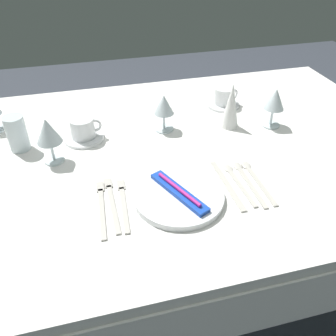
# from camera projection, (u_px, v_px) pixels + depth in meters

# --- Properties ---
(ground_plane) EXTENTS (6.00, 6.00, 0.00)m
(ground_plane) POSITION_uv_depth(u_px,v_px,m) (163.00, 283.00, 1.61)
(ground_plane) COLOR #383D47
(dining_table) EXTENTS (1.80, 1.11, 0.74)m
(dining_table) POSITION_uv_depth(u_px,v_px,m) (161.00, 169.00, 1.22)
(dining_table) COLOR white
(dining_table) RESTS_ON ground
(dinner_plate) EXTENTS (0.25, 0.25, 0.02)m
(dinner_plate) POSITION_uv_depth(u_px,v_px,m) (179.00, 196.00, 0.97)
(dinner_plate) COLOR white
(dinner_plate) RESTS_ON dining_table
(toothbrush_package) EXTENTS (0.12, 0.21, 0.02)m
(toothbrush_package) POSITION_uv_depth(u_px,v_px,m) (179.00, 192.00, 0.96)
(toothbrush_package) COLOR blue
(toothbrush_package) RESTS_ON dinner_plate
(fork_outer) EXTENTS (0.03, 0.21, 0.00)m
(fork_outer) POSITION_uv_depth(u_px,v_px,m) (123.00, 203.00, 0.95)
(fork_outer) COLOR beige
(fork_outer) RESTS_ON dining_table
(fork_inner) EXTENTS (0.02, 0.23, 0.00)m
(fork_inner) POSITION_uv_depth(u_px,v_px,m) (112.00, 202.00, 0.96)
(fork_inner) COLOR beige
(fork_inner) RESTS_ON dining_table
(fork_salad) EXTENTS (0.03, 0.23, 0.00)m
(fork_salad) POSITION_uv_depth(u_px,v_px,m) (102.00, 206.00, 0.94)
(fork_salad) COLOR beige
(fork_salad) RESTS_ON dining_table
(dinner_knife) EXTENTS (0.02, 0.23, 0.00)m
(dinner_knife) POSITION_uv_depth(u_px,v_px,m) (228.00, 186.00, 1.01)
(dinner_knife) COLOR beige
(dinner_knife) RESTS_ON dining_table
(spoon_soup) EXTENTS (0.03, 0.20, 0.01)m
(spoon_soup) POSITION_uv_depth(u_px,v_px,m) (236.00, 179.00, 1.04)
(spoon_soup) COLOR beige
(spoon_soup) RESTS_ON dining_table
(spoon_dessert) EXTENTS (0.03, 0.22, 0.01)m
(spoon_dessert) POSITION_uv_depth(u_px,v_px,m) (246.00, 178.00, 1.04)
(spoon_dessert) COLOR beige
(spoon_dessert) RESTS_ON dining_table
(spoon_tea) EXTENTS (0.03, 0.21, 0.01)m
(spoon_tea) POSITION_uv_depth(u_px,v_px,m) (255.00, 177.00, 1.05)
(spoon_tea) COLOR beige
(spoon_tea) RESTS_ON dining_table
(saucer_left) EXTENTS (0.13, 0.13, 0.01)m
(saucer_left) POSITION_uv_depth(u_px,v_px,m) (223.00, 104.00, 1.42)
(saucer_left) COLOR white
(saucer_left) RESTS_ON dining_table
(coffee_cup_left) EXTENTS (0.10, 0.08, 0.07)m
(coffee_cup_left) POSITION_uv_depth(u_px,v_px,m) (224.00, 96.00, 1.40)
(coffee_cup_left) COLOR white
(coffee_cup_left) RESTS_ON saucer_left
(saucer_right) EXTENTS (0.14, 0.14, 0.01)m
(saucer_right) POSITION_uv_depth(u_px,v_px,m) (84.00, 138.00, 1.22)
(saucer_right) COLOR white
(saucer_right) RESTS_ON dining_table
(coffee_cup_right) EXTENTS (0.11, 0.08, 0.07)m
(coffee_cup_right) POSITION_uv_depth(u_px,v_px,m) (83.00, 128.00, 1.20)
(coffee_cup_right) COLOR white
(coffee_cup_right) RESTS_ON saucer_right
(wine_glass_centre) EXTENTS (0.07, 0.07, 0.13)m
(wine_glass_centre) POSITION_uv_depth(u_px,v_px,m) (164.00, 107.00, 1.22)
(wine_glass_centre) COLOR silver
(wine_glass_centre) RESTS_ON dining_table
(wine_glass_left) EXTENTS (0.08, 0.08, 0.15)m
(wine_glass_left) POSITION_uv_depth(u_px,v_px,m) (48.00, 132.00, 1.05)
(wine_glass_left) COLOR silver
(wine_glass_left) RESTS_ON dining_table
(wine_glass_right) EXTENTS (0.07, 0.07, 0.14)m
(wine_glass_right) POSITION_uv_depth(u_px,v_px,m) (275.00, 101.00, 1.24)
(wine_glass_right) COLOR silver
(wine_glass_right) RESTS_ON dining_table
(drink_tumbler) EXTENTS (0.07, 0.07, 0.12)m
(drink_tumbler) POSITION_uv_depth(u_px,v_px,m) (17.00, 135.00, 1.14)
(drink_tumbler) COLOR silver
(drink_tumbler) RESTS_ON dining_table
(napkin_folded) EXTENTS (0.07, 0.07, 0.17)m
(napkin_folded) POSITION_uv_depth(u_px,v_px,m) (231.00, 106.00, 1.24)
(napkin_folded) COLOR white
(napkin_folded) RESTS_ON dining_table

